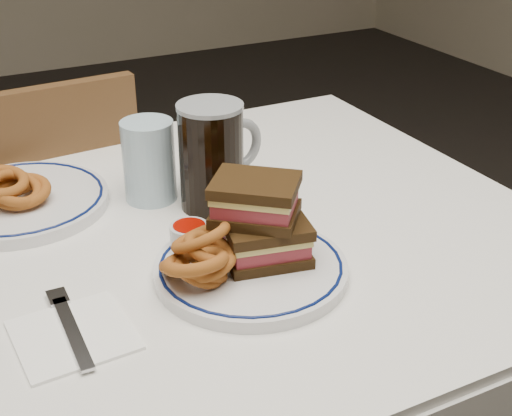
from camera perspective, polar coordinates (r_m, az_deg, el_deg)
name	(u,v)px	position (r m, az deg, el deg)	size (l,w,h in m)	color
dining_table	(117,313)	(1.05, -11.03, -8.28)	(1.27, 0.87, 0.75)	white
chair_far	(34,263)	(1.54, -17.34, -4.24)	(0.43, 0.43, 0.88)	#4B3118
main_plate	(251,269)	(0.92, -0.43, -4.87)	(0.25, 0.25, 0.02)	silver
reuben_sandwich	(261,220)	(0.90, 0.38, -0.98)	(0.14, 0.13, 0.11)	black
onion_rings_main	(200,259)	(0.87, -4.52, -4.12)	(0.11, 0.10, 0.11)	#65300D
ketchup_ramekin	(190,234)	(0.95, -5.34, -2.09)	(0.05, 0.05, 0.03)	silver
beer_mug	(213,155)	(1.06, -3.45, 4.26)	(0.15, 0.10, 0.16)	black
water_glass	(149,161)	(1.10, -8.56, 3.75)	(0.08, 0.08, 0.13)	#A4C2D3
far_plate	(19,201)	(1.14, -18.41, 0.54)	(0.27, 0.27, 0.02)	silver
onion_rings_far	(13,188)	(1.12, -18.84, 1.54)	(0.11, 0.12, 0.08)	#65300D
napkin_fork	(72,333)	(0.85, -14.49, -9.66)	(0.13, 0.17, 0.01)	white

